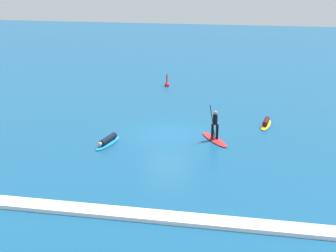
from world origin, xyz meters
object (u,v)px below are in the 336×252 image
object	(u,v)px
surfer_on_blue_board	(108,141)
marker_buoy	(167,84)
surfer_on_yellow_board	(266,123)
surfer_on_red_board	(215,134)

from	to	relation	value
surfer_on_blue_board	marker_buoy	bearing A→B (deg)	-170.80
surfer_on_yellow_board	marker_buoy	xyz separation A→B (m)	(-8.46, 9.47, -0.01)
surfer_on_red_board	surfer_on_blue_board	bearing A→B (deg)	-106.69
surfer_on_blue_board	surfer_on_red_board	bearing A→B (deg)	118.47
surfer_on_red_board	surfer_on_blue_board	distance (m)	6.38
surfer_on_blue_board	marker_buoy	world-z (taller)	marker_buoy
surfer_on_red_board	marker_buoy	size ratio (longest dim) A/B	2.39
surfer_on_blue_board	surfer_on_yellow_board	bearing A→B (deg)	132.05
surfer_on_yellow_board	surfer_on_red_board	bearing A→B (deg)	146.92
surfer_on_red_board	marker_buoy	distance (m)	14.05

